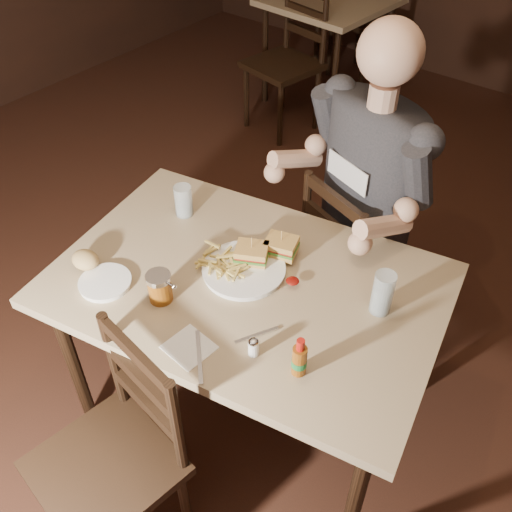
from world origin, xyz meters
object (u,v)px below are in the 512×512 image
Objects in this scene: main_table at (247,297)px; bg_table at (329,11)px; chair_far at (358,260)px; diner at (365,161)px; syrup_dispenser at (160,287)px; chair_near at (105,468)px; glass_left at (183,201)px; side_plate at (105,283)px; hot_sauce at (300,356)px; bg_chair_near at (283,65)px; glass_right at (383,293)px; dinner_plate at (244,271)px; bg_chair_far at (364,18)px.

bg_table is at bearing 117.14° from main_table.
chair_far is at bearing 82.49° from main_table.
diner reaches higher than syrup_dispenser.
diner reaches higher than chair_near.
bg_table is 8.06× the size of syrup_dispenser.
chair_far is 0.83m from glass_left.
glass_left is 0.45m from side_plate.
glass_left is 0.88× the size of hot_sauce.
diner is (-0.02, -0.05, 0.53)m from chair_far.
hot_sauce is at bearing -29.21° from main_table.
side_plate is (0.95, -2.31, 0.30)m from bg_chair_near.
hot_sauce is (-0.06, -0.36, -0.01)m from glass_right.
syrup_dispenser reaches higher than dinner_plate.
hot_sauce is at bearing -58.91° from bg_table.
syrup_dispenser reaches higher than side_plate.
chair_far is at bearing 123.10° from glass_right.
chair_far is 0.53m from diner.
glass_left reaches higher than dinner_plate.
chair_near is (1.27, -3.22, -0.24)m from bg_table.
dinner_plate is (1.27, -1.98, 0.30)m from bg_chair_near.
chair_far is 0.92× the size of bg_chair_near.
side_plate is at bearing -82.65° from glass_left.
side_plate is at bearing -139.91° from main_table.
syrup_dispenser is at bearing -145.74° from glass_right.
bg_table is 2.83m from dinner_plate.
dinner_plate is 1.98× the size of hot_sauce.
diner reaches higher than dinner_plate.
hot_sauce is (0.26, -0.86, 0.40)m from chair_far.
hot_sauce is at bearing -52.73° from diner.
diner is 8.30× the size of glass_left.
diner reaches higher than glass_left.
diner is 0.89m from syrup_dispenser.
diner is 9.70× the size of syrup_dispenser.
bg_chair_near reaches higher than side_plate.
bg_table is 6.09× the size of hot_sauce.
bg_table is 0.90× the size of bg_chair_far.
bg_chair_far is 6.20× the size of glass_right.
syrup_dispenser is (-0.26, -0.90, 0.39)m from chair_far.
bg_chair_near is 2.52m from side_plate.
glass_left is at bearing 156.46° from hot_sauce.
bg_chair_far is 3.35m from dinner_plate.
side_plate is (-0.32, 0.35, 0.34)m from chair_near.
hot_sauce is at bearing 8.78° from side_plate.
glass_right reaches higher than main_table.
bg_chair_near reaches higher than dinner_plate.
main_table is 0.67m from diner.
syrup_dispenser is (-0.52, -0.04, -0.02)m from hot_sauce.
chair_far is (0.09, 0.66, -0.26)m from main_table.
bg_chair_far reaches higher than glass_left.
bg_chair_near is at bearing 152.99° from diner.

